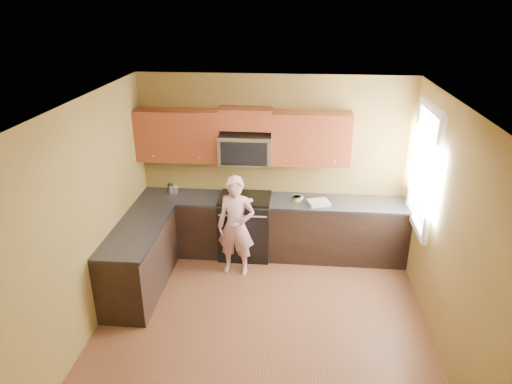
# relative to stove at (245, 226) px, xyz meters

# --- Properties ---
(floor) EXTENTS (4.00, 4.00, 0.00)m
(floor) POSITION_rel_stove_xyz_m (0.40, -1.68, -0.47)
(floor) COLOR brown
(floor) RESTS_ON ground
(ceiling) EXTENTS (4.00, 4.00, 0.00)m
(ceiling) POSITION_rel_stove_xyz_m (0.40, -1.68, 2.23)
(ceiling) COLOR white
(ceiling) RESTS_ON ground
(wall_back) EXTENTS (4.00, 0.00, 4.00)m
(wall_back) POSITION_rel_stove_xyz_m (0.40, 0.32, 0.88)
(wall_back) COLOR brown
(wall_back) RESTS_ON ground
(wall_front) EXTENTS (4.00, 0.00, 4.00)m
(wall_front) POSITION_rel_stove_xyz_m (0.40, -3.67, 0.88)
(wall_front) COLOR brown
(wall_front) RESTS_ON ground
(wall_left) EXTENTS (0.00, 4.00, 4.00)m
(wall_left) POSITION_rel_stove_xyz_m (-1.60, -1.68, 0.88)
(wall_left) COLOR brown
(wall_left) RESTS_ON ground
(wall_right) EXTENTS (0.00, 4.00, 4.00)m
(wall_right) POSITION_rel_stove_xyz_m (2.40, -1.68, 0.88)
(wall_right) COLOR brown
(wall_right) RESTS_ON ground
(cabinet_back_run) EXTENTS (4.00, 0.60, 0.88)m
(cabinet_back_run) POSITION_rel_stove_xyz_m (0.40, 0.02, -0.03)
(cabinet_back_run) COLOR black
(cabinet_back_run) RESTS_ON floor
(cabinet_left_run) EXTENTS (0.60, 1.60, 0.88)m
(cabinet_left_run) POSITION_rel_stove_xyz_m (-1.30, -1.08, -0.03)
(cabinet_left_run) COLOR black
(cabinet_left_run) RESTS_ON floor
(countertop_back) EXTENTS (4.00, 0.62, 0.04)m
(countertop_back) POSITION_rel_stove_xyz_m (0.40, 0.01, 0.43)
(countertop_back) COLOR black
(countertop_back) RESTS_ON cabinet_back_run
(countertop_left) EXTENTS (0.62, 1.60, 0.04)m
(countertop_left) POSITION_rel_stove_xyz_m (-1.29, -1.08, 0.43)
(countertop_left) COLOR black
(countertop_left) RESTS_ON cabinet_left_run
(stove) EXTENTS (0.76, 0.65, 0.95)m
(stove) POSITION_rel_stove_xyz_m (0.00, 0.00, 0.00)
(stove) COLOR black
(stove) RESTS_ON floor
(microwave) EXTENTS (0.76, 0.40, 0.42)m
(microwave) POSITION_rel_stove_xyz_m (0.00, 0.12, 0.97)
(microwave) COLOR silver
(microwave) RESTS_ON wall_back
(upper_cab_left) EXTENTS (1.22, 0.33, 0.75)m
(upper_cab_left) POSITION_rel_stove_xyz_m (-0.99, 0.16, 0.97)
(upper_cab_left) COLOR maroon
(upper_cab_left) RESTS_ON wall_back
(upper_cab_right) EXTENTS (1.12, 0.33, 0.75)m
(upper_cab_right) POSITION_rel_stove_xyz_m (0.94, 0.16, 0.97)
(upper_cab_right) COLOR maroon
(upper_cab_right) RESTS_ON wall_back
(upper_cab_over_mw) EXTENTS (0.76, 0.33, 0.30)m
(upper_cab_over_mw) POSITION_rel_stove_xyz_m (0.00, 0.16, 1.62)
(upper_cab_over_mw) COLOR maroon
(upper_cab_over_mw) RESTS_ON wall_back
(window) EXTENTS (0.06, 1.06, 1.66)m
(window) POSITION_rel_stove_xyz_m (2.38, -0.48, 1.17)
(window) COLOR white
(window) RESTS_ON wall_right
(woman) EXTENTS (0.57, 0.41, 1.46)m
(woman) POSITION_rel_stove_xyz_m (-0.07, -0.53, 0.26)
(woman) COLOR #D46A82
(woman) RESTS_ON floor
(frying_pan) EXTENTS (0.33, 0.48, 0.06)m
(frying_pan) POSITION_rel_stove_xyz_m (-0.07, -0.21, 0.47)
(frying_pan) COLOR black
(frying_pan) RESTS_ON stove
(butter_tub) EXTENTS (0.15, 0.15, 0.09)m
(butter_tub) POSITION_rel_stove_xyz_m (0.77, 0.01, 0.45)
(butter_tub) COLOR gold
(butter_tub) RESTS_ON countertop_back
(toast_slice) EXTENTS (0.11, 0.11, 0.01)m
(toast_slice) POSITION_rel_stove_xyz_m (1.04, -0.17, 0.45)
(toast_slice) COLOR #B27F47
(toast_slice) RESTS_ON countertop_back
(napkin_a) EXTENTS (0.11, 0.12, 0.06)m
(napkin_a) POSITION_rel_stove_xyz_m (0.08, -0.12, 0.48)
(napkin_a) COLOR silver
(napkin_a) RESTS_ON countertop_back
(napkin_b) EXTENTS (0.13, 0.14, 0.07)m
(napkin_b) POSITION_rel_stove_xyz_m (0.81, 0.05, 0.48)
(napkin_b) COLOR silver
(napkin_b) RESTS_ON countertop_back
(dish_towel) EXTENTS (0.36, 0.32, 0.05)m
(dish_towel) POSITION_rel_stove_xyz_m (1.08, -0.09, 0.47)
(dish_towel) COLOR silver
(dish_towel) RESTS_ON countertop_back
(travel_mug) EXTENTS (0.09, 0.09, 0.16)m
(travel_mug) POSITION_rel_stove_xyz_m (-1.15, 0.10, 0.45)
(travel_mug) COLOR silver
(travel_mug) RESTS_ON countertop_back
(glass_b) EXTENTS (0.08, 0.08, 0.12)m
(glass_b) POSITION_rel_stove_xyz_m (-1.07, 0.11, 0.51)
(glass_b) COLOR silver
(glass_b) RESTS_ON countertop_back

